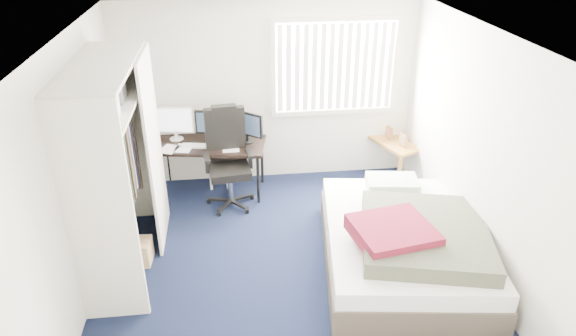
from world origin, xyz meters
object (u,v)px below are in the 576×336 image
(desk, at_px, (210,140))
(bed, at_px, (405,242))
(nightstand, at_px, (394,146))
(office_chair, at_px, (229,168))

(desk, relative_size, bed, 0.64)
(nightstand, relative_size, bed, 0.37)
(office_chair, xyz_separation_m, bed, (1.84, -1.60, -0.20))
(office_chair, height_order, nightstand, office_chair)
(desk, bearing_deg, nightstand, 2.10)
(nightstand, xyz_separation_m, bed, (-0.49, -2.03, -0.18))
(office_chair, relative_size, nightstand, 1.46)
(desk, height_order, bed, desk)
(desk, relative_size, office_chair, 1.19)
(desk, xyz_separation_m, nightstand, (2.56, 0.09, -0.27))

